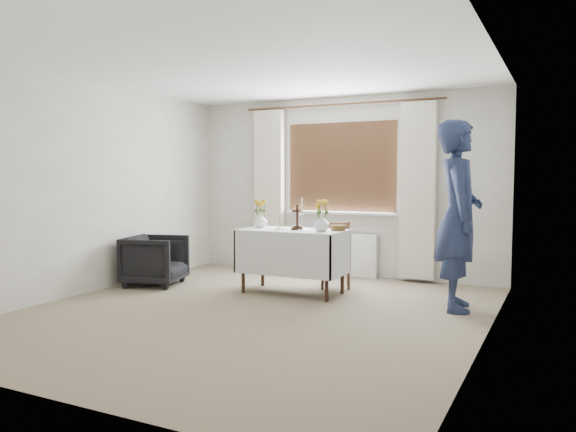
% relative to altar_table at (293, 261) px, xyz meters
% --- Properties ---
extents(ground, '(5.00, 5.00, 0.00)m').
position_rel_altar_table_xyz_m(ground, '(0.06, -1.04, -0.38)').
color(ground, gray).
rests_on(ground, ground).
extents(altar_table, '(1.24, 0.64, 0.76)m').
position_rel_altar_table_xyz_m(altar_table, '(0.00, 0.00, 0.00)').
color(altar_table, silver).
rests_on(altar_table, ground).
extents(wooden_chair, '(0.49, 0.49, 0.82)m').
position_rel_altar_table_xyz_m(wooden_chair, '(0.32, 0.57, 0.03)').
color(wooden_chair, '#51351B').
rests_on(wooden_chair, ground).
extents(armchair, '(0.86, 0.85, 0.64)m').
position_rel_altar_table_xyz_m(armchair, '(-1.79, -0.34, -0.06)').
color(armchair, black).
rests_on(armchair, ground).
extents(person, '(0.63, 0.81, 1.97)m').
position_rel_altar_table_xyz_m(person, '(1.90, 0.04, 0.61)').
color(person, navy).
rests_on(person, ground).
extents(radiator, '(1.10, 0.10, 0.60)m').
position_rel_altar_table_xyz_m(radiator, '(0.06, 1.38, -0.08)').
color(radiator, white).
rests_on(radiator, ground).
extents(wooden_cross, '(0.17, 0.15, 0.30)m').
position_rel_altar_table_xyz_m(wooden_cross, '(0.06, 0.01, 0.53)').
color(wooden_cross, black).
rests_on(wooden_cross, altar_table).
extents(candlestick_left, '(0.11, 0.11, 0.38)m').
position_rel_altar_table_xyz_m(candlestick_left, '(-0.15, -0.04, 0.57)').
color(candlestick_left, silver).
rests_on(candlestick_left, altar_table).
extents(candlestick_right, '(0.13, 0.13, 0.38)m').
position_rel_altar_table_xyz_m(candlestick_right, '(0.12, -0.00, 0.57)').
color(candlestick_right, silver).
rests_on(candlestick_right, altar_table).
extents(flower_vase_left, '(0.19, 0.19, 0.18)m').
position_rel_altar_table_xyz_m(flower_vase_left, '(-0.48, 0.08, 0.47)').
color(flower_vase_left, white).
rests_on(flower_vase_left, altar_table).
extents(flower_vase_right, '(0.22, 0.22, 0.19)m').
position_rel_altar_table_xyz_m(flower_vase_right, '(0.39, -0.05, 0.48)').
color(flower_vase_right, white).
rests_on(flower_vase_right, altar_table).
extents(wicker_basket, '(0.22, 0.22, 0.07)m').
position_rel_altar_table_xyz_m(wicker_basket, '(0.52, 0.14, 0.41)').
color(wicker_basket, brown).
rests_on(wicker_basket, altar_table).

